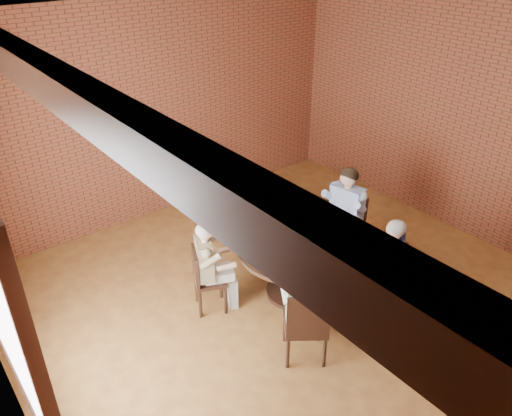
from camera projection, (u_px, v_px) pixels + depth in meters
floor at (311, 314)px, 6.22m from camera, size 7.00×7.00×0.00m
ceiling at (331, 30)px, 4.53m from camera, size 7.00×7.00×0.00m
wall_back at (161, 111)px, 7.77m from camera, size 7.00×0.00×7.00m
wall_right at (483, 128)px, 7.12m from camera, size 0.00×7.00×7.00m
ceiling_beam at (67, 92)px, 3.28m from camera, size 0.22×6.90×0.26m
dining_table at (296, 260)px, 6.32m from camera, size 1.51×1.51×0.75m
chair_a at (346, 225)px, 7.07m from camera, size 0.54×0.54×0.98m
diner_a at (343, 216)px, 6.92m from camera, size 0.80×0.69×1.42m
chair_b at (251, 223)px, 7.14m from camera, size 0.46×0.46×0.93m
diner_b at (254, 217)px, 7.01m from camera, size 0.58×0.69×1.31m
chair_c at (204, 277)px, 6.09m from camera, size 0.50×0.50×0.88m
diner_c at (209, 268)px, 6.04m from camera, size 0.71×0.66×1.23m
chair_d at (307, 324)px, 5.32m from camera, size 0.64×0.64×0.97m
diner_d at (306, 305)px, 5.31m from camera, size 0.87×0.90×1.40m
chair_e at (392, 279)px, 6.02m from camera, size 0.58×0.58×0.93m
diner_e at (386, 268)px, 5.97m from camera, size 0.78×0.81×1.31m
plate_a at (306, 227)px, 6.57m from camera, size 0.26×0.26×0.01m
plate_b at (269, 232)px, 6.48m from camera, size 0.26×0.26×0.01m
plate_c at (265, 250)px, 6.11m from camera, size 0.26×0.26×0.01m
plate_d at (332, 261)px, 5.92m from camera, size 0.26×0.26×0.01m
glass_a at (315, 231)px, 6.37m from camera, size 0.07×0.07×0.14m
glass_b at (298, 231)px, 6.39m from camera, size 0.07×0.07×0.14m
glass_c at (265, 237)px, 6.26m from camera, size 0.07×0.07×0.14m
glass_d at (284, 240)px, 6.19m from camera, size 0.07×0.07×0.14m
glass_e at (293, 256)px, 5.89m from camera, size 0.07×0.07×0.14m
glass_f at (310, 256)px, 5.90m from camera, size 0.07×0.07×0.14m
glass_g at (307, 245)px, 6.09m from camera, size 0.07×0.07×0.14m
smartphone at (328, 246)px, 6.19m from camera, size 0.11×0.14×0.01m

